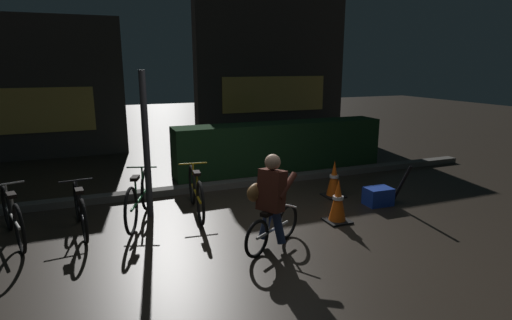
% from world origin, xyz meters
% --- Properties ---
extents(ground_plane, '(40.00, 40.00, 0.00)m').
position_xyz_m(ground_plane, '(0.00, 0.00, 0.00)').
color(ground_plane, '#2D261E').
extents(sidewalk_curb, '(12.00, 0.24, 0.12)m').
position_xyz_m(sidewalk_curb, '(0.00, 2.20, 0.06)').
color(sidewalk_curb, '#56544F').
rests_on(sidewalk_curb, ground).
extents(hedge_row, '(4.80, 0.70, 1.07)m').
position_xyz_m(hedge_row, '(1.80, 3.10, 0.53)').
color(hedge_row, '#19381C').
rests_on(hedge_row, ground).
extents(storefront_left, '(5.12, 0.54, 3.50)m').
position_xyz_m(storefront_left, '(-3.78, 6.50, 1.74)').
color(storefront_left, '#383330').
rests_on(storefront_left, ground).
extents(storefront_right, '(4.99, 0.54, 4.46)m').
position_xyz_m(storefront_right, '(3.39, 7.20, 2.22)').
color(storefront_right, '#383330').
rests_on(storefront_right, ground).
extents(street_post, '(0.10, 0.10, 2.25)m').
position_xyz_m(street_post, '(-1.35, 1.20, 1.12)').
color(street_post, '#2D2D33').
rests_on(street_post, ground).
extents(parked_bike_leftmost, '(0.55, 1.56, 0.74)m').
position_xyz_m(parked_bike_leftmost, '(-3.17, 0.95, 0.34)').
color(parked_bike_leftmost, black).
rests_on(parked_bike_leftmost, ground).
extents(parked_bike_left_mid, '(0.46, 1.51, 0.70)m').
position_xyz_m(parked_bike_left_mid, '(-2.34, 0.97, 0.32)').
color(parked_bike_left_mid, black).
rests_on(parked_bike_left_mid, ground).
extents(parked_bike_center_left, '(0.61, 1.62, 0.78)m').
position_xyz_m(parked_bike_center_left, '(-1.51, 1.07, 0.35)').
color(parked_bike_center_left, black).
rests_on(parked_bike_center_left, ground).
extents(parked_bike_center_right, '(0.46, 1.66, 0.77)m').
position_xyz_m(parked_bike_center_right, '(-0.64, 1.06, 0.35)').
color(parked_bike_center_right, black).
rests_on(parked_bike_center_right, ground).
extents(traffic_cone_near, '(0.36, 0.36, 0.67)m').
position_xyz_m(traffic_cone_near, '(1.24, -0.10, 0.32)').
color(traffic_cone_near, black).
rests_on(traffic_cone_near, ground).
extents(traffic_cone_far, '(0.36, 0.36, 0.66)m').
position_xyz_m(traffic_cone_far, '(1.86, 0.97, 0.32)').
color(traffic_cone_far, black).
rests_on(traffic_cone_far, ground).
extents(blue_crate, '(0.45, 0.33, 0.30)m').
position_xyz_m(blue_crate, '(2.31, 0.30, 0.15)').
color(blue_crate, '#193DB7').
rests_on(blue_crate, ground).
extents(cyclist, '(1.03, 0.67, 1.25)m').
position_xyz_m(cyclist, '(-0.06, -0.54, 0.63)').
color(cyclist, black).
rests_on(cyclist, ground).
extents(closed_umbrella, '(0.07, 0.45, 0.77)m').
position_xyz_m(closed_umbrella, '(2.55, 0.05, 0.39)').
color(closed_umbrella, black).
rests_on(closed_umbrella, ground).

